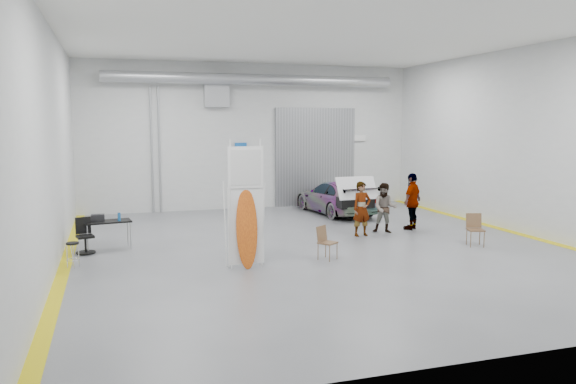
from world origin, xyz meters
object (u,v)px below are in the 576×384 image
object	(u,v)px
shop_stool	(73,255)
office_chair	(85,238)
surfboard_display	(246,217)
person_a	(362,209)
folding_chair_far	(475,236)
person_c	(412,201)
work_table	(105,221)
person_b	(385,208)
folding_chair_near	(327,249)
sedan_car	(335,197)

from	to	relation	value
shop_stool	office_chair	bearing A→B (deg)	81.42
surfboard_display	office_chair	world-z (taller)	surfboard_display
person_a	surfboard_display	size ratio (longest dim) A/B	0.54
person_a	folding_chair_far	xyz separation A→B (m)	(2.53, -2.35, -0.58)
person_c	person_a	bearing A→B (deg)	-23.28
person_c	work_table	xyz separation A→B (m)	(-9.81, 0.04, -0.16)
person_b	office_chair	xyz separation A→B (m)	(-9.20, -0.12, -0.39)
person_b	folding_chair_far	distance (m)	3.08
person_a	work_table	size ratio (longest dim) A/B	1.30
person_a	office_chair	world-z (taller)	person_a
surfboard_display	folding_chair_far	size ratio (longest dim) A/B	3.40
person_a	office_chair	bearing A→B (deg)	172.91
folding_chair_near	work_table	distance (m)	6.39
person_a	shop_stool	world-z (taller)	person_a
person_a	folding_chair_far	distance (m)	3.50
person_b	person_c	distance (m)	1.19
sedan_car	person_a	size ratio (longest dim) A/B	2.55
person_a	surfboard_display	bearing A→B (deg)	-153.80
sedan_car	folding_chair_far	distance (m)	6.93
person_c	folding_chair_near	world-z (taller)	person_c
person_b	surfboard_display	xyz separation A→B (m)	(-5.34, -3.04, 0.48)
folding_chair_near	work_table	size ratio (longest dim) A/B	0.66
surfboard_display	folding_chair_far	world-z (taller)	surfboard_display
person_a	person_b	bearing A→B (deg)	7.33
person_b	work_table	size ratio (longest dim) A/B	1.22
person_c	folding_chair_far	size ratio (longest dim) A/B	2.04
folding_chair_far	shop_stool	world-z (taller)	folding_chair_far
person_a	office_chair	size ratio (longest dim) A/B	1.79
sedan_car	shop_stool	xyz separation A→B (m)	(-9.40, -5.81, -0.33)
person_a	person_c	size ratio (longest dim) A/B	0.91
person_b	folding_chair_far	world-z (taller)	person_b
folding_chair_near	shop_stool	distance (m)	6.42
person_c	folding_chair_near	size ratio (longest dim) A/B	2.17
person_a	person_c	world-z (taller)	person_c
person_a	work_table	xyz separation A→B (m)	(-7.73, 0.54, -0.07)
person_a	person_b	distance (m)	0.97
person_c	office_chair	bearing A→B (deg)	-34.53
folding_chair_far	work_table	bearing A→B (deg)	-177.70
sedan_car	person_c	world-z (taller)	person_c
sedan_car	surfboard_display	size ratio (longest dim) A/B	1.39
folding_chair_near	person_b	bearing A→B (deg)	6.66
surfboard_display	shop_stool	xyz separation A→B (m)	(-4.09, 1.38, -0.98)
shop_stool	work_table	world-z (taller)	work_table
person_a	folding_chair_near	world-z (taller)	person_a
sedan_car	folding_chair_near	distance (m)	7.60
person_c	work_table	bearing A→B (deg)	-36.93
folding_chair_far	sedan_car	bearing A→B (deg)	121.59
sedan_car	work_table	bearing A→B (deg)	18.72
surfboard_display	folding_chair_near	size ratio (longest dim) A/B	3.63
office_chair	person_b	bearing A→B (deg)	-12.85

